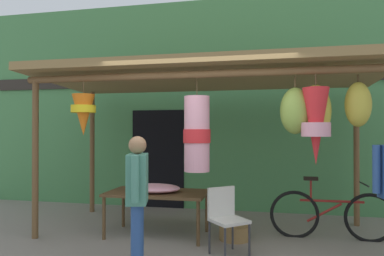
{
  "coord_description": "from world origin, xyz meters",
  "views": [
    {
      "loc": [
        0.89,
        -4.44,
        1.57
      ],
      "look_at": [
        -0.32,
        1.18,
        1.62
      ],
      "focal_mm": 32.75,
      "sensor_mm": 36.0,
      "label": 1
    }
  ],
  "objects_px": {
    "wicker_basket_by_table": "(235,232)",
    "vendor_in_orange": "(137,191)",
    "flower_heap_on_table": "(155,188)",
    "folding_chair": "(226,214)",
    "parked_bicycle": "(331,215)",
    "display_table": "(157,195)"
  },
  "relations": [
    {
      "from": "folding_chair",
      "to": "wicker_basket_by_table",
      "type": "relative_size",
      "value": 1.89
    },
    {
      "from": "folding_chair",
      "to": "parked_bicycle",
      "type": "relative_size",
      "value": 0.48
    },
    {
      "from": "wicker_basket_by_table",
      "to": "vendor_in_orange",
      "type": "distance_m",
      "value": 1.81
    },
    {
      "from": "flower_heap_on_table",
      "to": "parked_bicycle",
      "type": "xyz_separation_m",
      "value": [
        2.54,
        0.42,
        -0.37
      ]
    },
    {
      "from": "parked_bicycle",
      "to": "vendor_in_orange",
      "type": "relative_size",
      "value": 1.16
    },
    {
      "from": "wicker_basket_by_table",
      "to": "flower_heap_on_table",
      "type": "bearing_deg",
      "value": -175.06
    },
    {
      "from": "flower_heap_on_table",
      "to": "wicker_basket_by_table",
      "type": "relative_size",
      "value": 1.77
    },
    {
      "from": "folding_chair",
      "to": "vendor_in_orange",
      "type": "bearing_deg",
      "value": -143.71
    },
    {
      "from": "display_table",
      "to": "flower_heap_on_table",
      "type": "bearing_deg",
      "value": -102.19
    },
    {
      "from": "parked_bicycle",
      "to": "vendor_in_orange",
      "type": "bearing_deg",
      "value": -145.67
    },
    {
      "from": "flower_heap_on_table",
      "to": "vendor_in_orange",
      "type": "height_order",
      "value": "vendor_in_orange"
    },
    {
      "from": "flower_heap_on_table",
      "to": "vendor_in_orange",
      "type": "bearing_deg",
      "value": -81.62
    },
    {
      "from": "flower_heap_on_table",
      "to": "display_table",
      "type": "bearing_deg",
      "value": 77.81
    },
    {
      "from": "display_table",
      "to": "flower_heap_on_table",
      "type": "relative_size",
      "value": 1.9
    },
    {
      "from": "folding_chair",
      "to": "vendor_in_orange",
      "type": "xyz_separation_m",
      "value": [
        -0.93,
        -0.69,
        0.38
      ]
    },
    {
      "from": "flower_heap_on_table",
      "to": "parked_bicycle",
      "type": "relative_size",
      "value": 0.45
    },
    {
      "from": "flower_heap_on_table",
      "to": "wicker_basket_by_table",
      "type": "xyz_separation_m",
      "value": [
        1.17,
        0.1,
        -0.62
      ]
    },
    {
      "from": "flower_heap_on_table",
      "to": "folding_chair",
      "type": "xyz_separation_m",
      "value": [
        1.11,
        -0.51,
        -0.22
      ]
    },
    {
      "from": "parked_bicycle",
      "to": "folding_chair",
      "type": "bearing_deg",
      "value": -147.0
    },
    {
      "from": "display_table",
      "to": "wicker_basket_by_table",
      "type": "relative_size",
      "value": 3.36
    },
    {
      "from": "vendor_in_orange",
      "to": "wicker_basket_by_table",
      "type": "bearing_deg",
      "value": 52.56
    },
    {
      "from": "display_table",
      "to": "folding_chair",
      "type": "distance_m",
      "value": 1.24
    }
  ]
}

